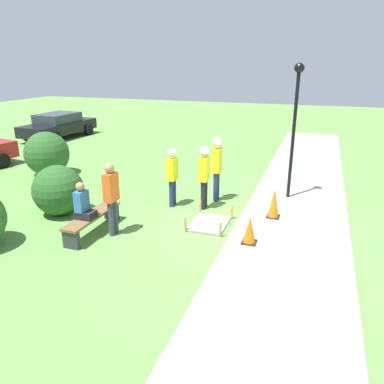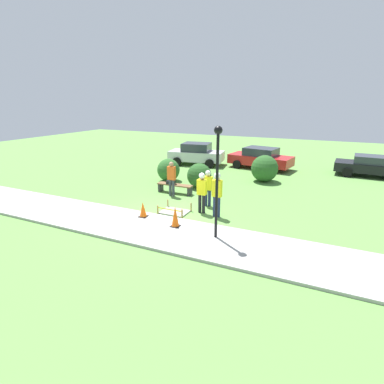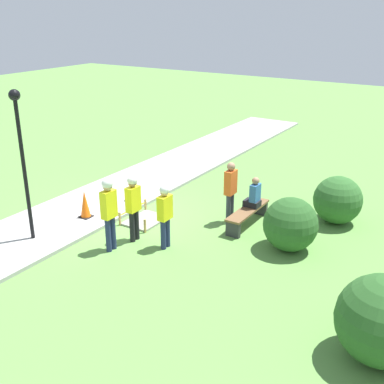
% 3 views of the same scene
% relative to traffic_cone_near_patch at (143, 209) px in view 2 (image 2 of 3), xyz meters
% --- Properties ---
extents(ground_plane, '(60.00, 60.00, 0.00)m').
position_rel_traffic_cone_near_patch_xyz_m(ground_plane, '(0.80, 0.51, -0.42)').
color(ground_plane, '#5B8E42').
extents(sidewalk, '(28.00, 2.73, 0.10)m').
position_rel_traffic_cone_near_patch_xyz_m(sidewalk, '(0.80, -0.85, -0.37)').
color(sidewalk, '#9E9E99').
rests_on(sidewalk, ground_plane).
extents(wet_concrete_patch, '(1.24, 0.95, 0.40)m').
position_rel_traffic_cone_near_patch_xyz_m(wet_concrete_patch, '(0.84, 1.20, -0.38)').
color(wet_concrete_patch, gray).
rests_on(wet_concrete_patch, ground_plane).
extents(traffic_cone_near_patch, '(0.34, 0.34, 0.65)m').
position_rel_traffic_cone_near_patch_xyz_m(traffic_cone_near_patch, '(0.00, 0.00, 0.00)').
color(traffic_cone_near_patch, black).
rests_on(traffic_cone_near_patch, sidewalk).
extents(traffic_cone_far_patch, '(0.34, 0.34, 0.81)m').
position_rel_traffic_cone_near_patch_xyz_m(traffic_cone_far_patch, '(1.69, -0.32, 0.08)').
color(traffic_cone_far_patch, black).
rests_on(traffic_cone_far_patch, sidewalk).
extents(park_bench, '(1.96, 0.44, 0.49)m').
position_rel_traffic_cone_near_patch_xyz_m(park_bench, '(-0.52, 3.79, -0.07)').
color(park_bench, '#2D2D33').
rests_on(park_bench, ground_plane).
extents(person_seated_on_bench, '(0.36, 0.44, 0.89)m').
position_rel_traffic_cone_near_patch_xyz_m(person_seated_on_bench, '(-0.77, 3.84, 0.42)').
color(person_seated_on_bench, black).
rests_on(person_seated_on_bench, park_bench).
extents(worker_supervisor, '(0.40, 0.25, 1.72)m').
position_rel_traffic_cone_near_patch_xyz_m(worker_supervisor, '(1.84, 2.62, 0.60)').
color(worker_supervisor, navy).
rests_on(worker_supervisor, ground_plane).
extents(worker_assistant, '(0.40, 0.28, 1.94)m').
position_rel_traffic_cone_near_patch_xyz_m(worker_assistant, '(2.69, 1.53, 0.77)').
color(worker_assistant, navy).
rests_on(worker_assistant, ground_plane).
extents(worker_trainee, '(0.40, 0.26, 1.82)m').
position_rel_traffic_cone_near_patch_xyz_m(worker_trainee, '(1.93, 1.68, 0.67)').
color(worker_trainee, black).
rests_on(worker_trainee, ground_plane).
extents(bystander_in_orange_shirt, '(0.40, 0.24, 1.80)m').
position_rel_traffic_cone_near_patch_xyz_m(bystander_in_orange_shirt, '(-0.42, 3.27, 0.61)').
color(bystander_in_orange_shirt, '#383D47').
rests_on(bystander_in_orange_shirt, ground_plane).
extents(lamppost_near, '(0.28, 0.28, 3.89)m').
position_rel_traffic_cone_near_patch_xyz_m(lamppost_near, '(3.43, -0.54, 2.23)').
color(lamppost_near, black).
rests_on(lamppost_near, sidewalk).
extents(parked_car_black, '(4.49, 2.26, 1.35)m').
position_rel_traffic_cone_near_patch_xyz_m(parked_car_black, '(9.35, 12.37, 0.29)').
color(parked_car_black, black).
rests_on(parked_car_black, ground_plane).
extents(parked_car_red, '(4.67, 2.73, 1.51)m').
position_rel_traffic_cone_near_patch_xyz_m(parked_car_red, '(2.26, 11.75, 0.35)').
color(parked_car_red, red).
rests_on(parked_car_red, ground_plane).
extents(parked_car_silver, '(4.28, 2.53, 1.66)m').
position_rel_traffic_cone_near_patch_xyz_m(parked_car_silver, '(-2.50, 11.03, 0.42)').
color(parked_car_silver, '#BCBCC1').
rests_on(parked_car_silver, ground_plane).
extents(shrub_rounded_near, '(1.61, 1.61, 1.61)m').
position_rel_traffic_cone_near_patch_xyz_m(shrub_rounded_near, '(3.29, 8.19, 0.39)').
color(shrub_rounded_near, '#285623').
rests_on(shrub_rounded_near, ground_plane).
extents(shrub_rounded_mid, '(1.39, 1.39, 1.39)m').
position_rel_traffic_cone_near_patch_xyz_m(shrub_rounded_mid, '(0.22, 5.33, 0.27)').
color(shrub_rounded_mid, '#285623').
rests_on(shrub_rounded_mid, ground_plane).
extents(shrub_rounded_far, '(1.38, 1.38, 1.38)m').
position_rel_traffic_cone_near_patch_xyz_m(shrub_rounded_far, '(-2.05, 5.85, 0.27)').
color(shrub_rounded_far, '#2D6028').
rests_on(shrub_rounded_far, ground_plane).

